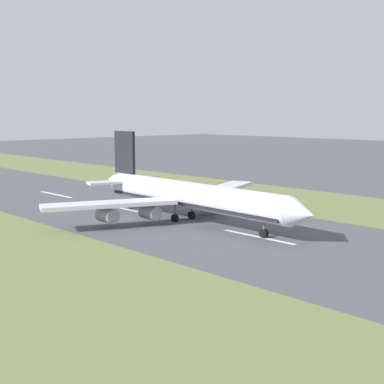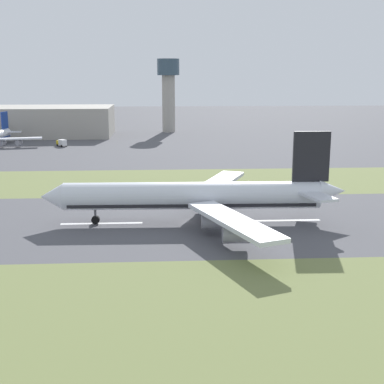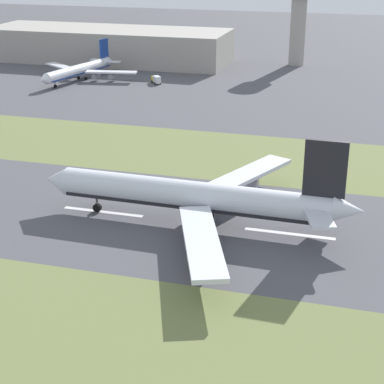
# 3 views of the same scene
# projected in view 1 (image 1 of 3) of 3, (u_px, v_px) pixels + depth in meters

# --- Properties ---
(ground_plane) EXTENTS (800.00, 800.00, 0.00)m
(ground_plane) POSITION_uv_depth(u_px,v_px,m) (193.00, 223.00, 121.33)
(ground_plane) COLOR #4C4C51
(grass_median_west) EXTENTS (40.00, 600.00, 0.01)m
(grass_median_west) POSITION_uv_depth(u_px,v_px,m) (306.00, 201.00, 152.20)
(grass_median_west) COLOR olive
(grass_median_west) RESTS_ON ground
(grass_median_east) EXTENTS (40.00, 600.00, 0.01)m
(grass_median_east) POSITION_uv_depth(u_px,v_px,m) (2.00, 260.00, 90.46)
(grass_median_east) COLOR olive
(grass_median_east) RESTS_ON ground
(centreline_dash_near) EXTENTS (1.20, 18.00, 0.01)m
(centreline_dash_near) POSITION_uv_depth(u_px,v_px,m) (56.00, 195.00, 164.82)
(centreline_dash_near) COLOR silver
(centreline_dash_near) RESTS_ON ground
(centreline_dash_mid) EXTENTS (1.20, 18.00, 0.01)m
(centreline_dash_mid) POSITION_uv_depth(u_px,v_px,m) (136.00, 211.00, 136.29)
(centreline_dash_mid) COLOR silver
(centreline_dash_mid) RESTS_ON ground
(centreline_dash_far) EXTENTS (1.20, 18.00, 0.01)m
(centreline_dash_far) POSITION_uv_depth(u_px,v_px,m) (258.00, 237.00, 107.76)
(centreline_dash_far) COLOR silver
(centreline_dash_far) RESTS_ON ground
(airplane_main_jet) EXTENTS (64.12, 67.11, 20.20)m
(airplane_main_jet) POSITION_uv_depth(u_px,v_px,m) (186.00, 195.00, 122.99)
(airplane_main_jet) COLOR silver
(airplane_main_jet) RESTS_ON ground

